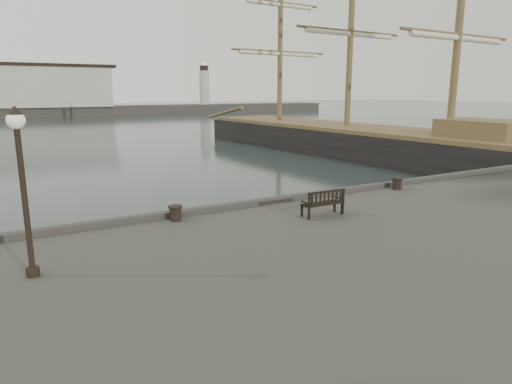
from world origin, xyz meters
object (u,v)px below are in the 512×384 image
at_px(tall_ship_main, 346,145).
at_px(bollard_left, 176,213).
at_px(bench, 323,208).
at_px(bollard_right, 397,183).
at_px(lamp_post, 21,170).

bearing_deg(tall_ship_main, bollard_left, -144.26).
distance_m(bench, tall_ship_main, 26.52).
bearing_deg(bench, bollard_right, 19.31).
distance_m(bollard_right, lamp_post, 13.38).
bearing_deg(tall_ship_main, bollard_right, -129.16).
relative_size(bollard_right, tall_ship_main, 0.01).
relative_size(bollard_left, tall_ship_main, 0.01).
relative_size(bollard_right, lamp_post, 0.13).
bearing_deg(bollard_left, bench, -22.77).
height_order(bench, lamp_post, lamp_post).
height_order(bench, bollard_left, bench).
bearing_deg(lamp_post, bollard_left, 31.63).
height_order(bench, tall_ship_main, tall_ship_main).
xyz_separation_m(bollard_left, bollard_right, (9.01, -0.12, 0.01)).
bearing_deg(lamp_post, bollard_right, 10.23).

